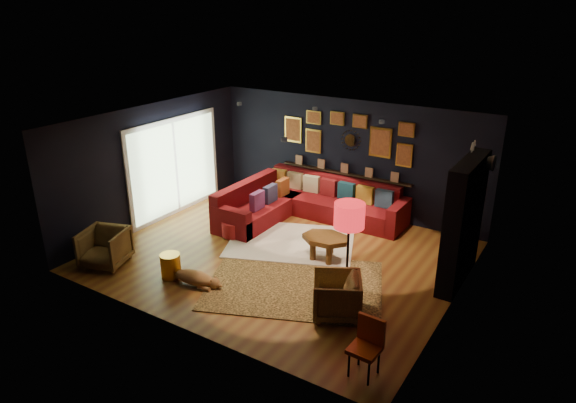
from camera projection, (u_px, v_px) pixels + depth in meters
The scene contains 20 objects.
floor at pixel (281, 256), 9.89m from camera, with size 6.50×6.50×0.00m, color #8E5C23.
room_walls at pixel (280, 178), 9.30m from camera, with size 6.50×6.50×6.50m.
sectional at pixel (301, 204), 11.50m from camera, with size 3.41×2.69×0.86m.
ledge at pixel (344, 173), 11.66m from camera, with size 3.20×0.12×0.04m, color black.
gallery_wall at pixel (346, 135), 11.37m from camera, with size 3.15×0.04×1.02m.
sunburst_mirror at pixel (351, 140), 11.36m from camera, with size 0.47×0.16×0.47m.
fireplace at pixel (462, 226), 8.69m from camera, with size 0.31×1.60×2.20m.
deer_head at pixel (480, 161), 8.68m from camera, with size 0.50×0.28×0.45m.
sliding_door at pixel (175, 166), 11.55m from camera, with size 0.06×2.80×2.20m.
ceiling_spots at pixel (303, 117), 9.58m from camera, with size 3.30×2.50×0.06m.
shag_rug at pixel (291, 242), 10.40m from camera, with size 2.48×1.80×0.03m, color white.
leopard_rug at pixel (295, 285), 8.86m from camera, with size 2.97×2.12×0.02m, color tan.
coffee_table at pixel (325, 241), 9.59m from camera, with size 0.99×0.79×0.45m.
pouf at pixel (233, 228), 10.62m from camera, with size 0.47×0.47×0.31m, color #A41B1F.
armchair_left at pixel (104, 246), 9.41m from camera, with size 0.75×0.71×0.78m, color #BA8B41.
armchair_right at pixel (337, 294), 7.91m from camera, with size 0.72×0.68×0.74m, color #BA8B41.
gold_stool at pixel (171, 266), 9.05m from camera, with size 0.35×0.35×0.44m, color #C4892E.
orange_chair at pixel (367, 342), 6.63m from camera, with size 0.40×0.40×0.81m.
floor_lamp at pixel (349, 220), 7.85m from camera, with size 0.48×0.48×1.73m.
dog at pixel (194, 275), 8.83m from camera, with size 1.03×0.51×0.33m, color #AE7944, non-canonical shape.
Camera 1 is at (4.81, -7.39, 4.59)m, focal length 32.00 mm.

